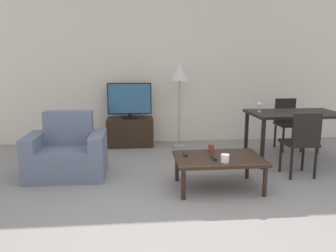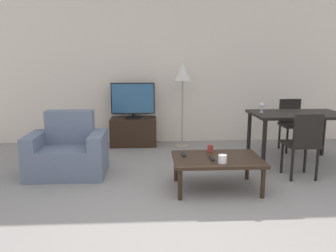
% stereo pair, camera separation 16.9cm
% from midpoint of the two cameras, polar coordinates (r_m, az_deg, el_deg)
% --- Properties ---
extents(ground_plane, '(18.00, 18.00, 0.00)m').
position_cam_midpoint_polar(ground_plane, '(2.96, 6.24, -19.42)').
color(ground_plane, gray).
extents(wall_back, '(7.46, 0.06, 2.70)m').
position_cam_midpoint_polar(wall_back, '(6.18, 0.95, 9.69)').
color(wall_back, beige).
rests_on(wall_back, ground_plane).
extents(armchair, '(1.00, 0.67, 0.85)m').
position_cam_midpoint_polar(armchair, '(4.58, -16.00, -4.55)').
color(armchair, slate).
rests_on(armchair, ground_plane).
extents(tv_stand, '(0.82, 0.46, 0.50)m').
position_cam_midpoint_polar(tv_stand, '(5.99, -5.21, -0.99)').
color(tv_stand, black).
rests_on(tv_stand, ground_plane).
extents(tv, '(0.78, 0.27, 0.64)m').
position_cam_midpoint_polar(tv, '(5.90, -5.31, 4.46)').
color(tv, black).
rests_on(tv, tv_stand).
extents(coffee_table, '(1.04, 0.70, 0.39)m').
position_cam_midpoint_polar(coffee_table, '(3.95, 9.72, -6.00)').
color(coffee_table, black).
rests_on(coffee_table, ground_plane).
extents(dining_table, '(1.34, 0.82, 0.76)m').
position_cam_midpoint_polar(dining_table, '(5.26, 22.47, 1.13)').
color(dining_table, black).
rests_on(dining_table, ground_plane).
extents(dining_chair_near, '(0.40, 0.40, 0.87)m').
position_cam_midpoint_polar(dining_chair_near, '(4.57, 23.46, -2.52)').
color(dining_chair_near, black).
rests_on(dining_chair_near, ground_plane).
extents(dining_chair_far, '(0.40, 0.40, 0.87)m').
position_cam_midpoint_polar(dining_chair_far, '(6.02, 21.49, 0.73)').
color(dining_chair_far, black).
rests_on(dining_chair_far, ground_plane).
extents(floor_lamp, '(0.32, 0.32, 1.49)m').
position_cam_midpoint_polar(floor_lamp, '(5.73, 3.42, 8.72)').
color(floor_lamp, gray).
rests_on(floor_lamp, ground_plane).
extents(remote_primary, '(0.04, 0.15, 0.02)m').
position_cam_midpoint_polar(remote_primary, '(3.85, 8.93, -5.61)').
color(remote_primary, black).
rests_on(remote_primary, coffee_table).
extents(remote_secondary, '(0.04, 0.15, 0.02)m').
position_cam_midpoint_polar(remote_secondary, '(3.98, 3.95, -4.96)').
color(remote_secondary, black).
rests_on(remote_secondary, coffee_table).
extents(cup_white_near, '(0.07, 0.07, 0.08)m').
position_cam_midpoint_polar(cup_white_near, '(4.17, 8.52, -3.85)').
color(cup_white_near, maroon).
rests_on(cup_white_near, coffee_table).
extents(cup_colored_far, '(0.09, 0.09, 0.09)m').
position_cam_midpoint_polar(cup_colored_far, '(3.72, 10.76, -5.66)').
color(cup_colored_far, white).
rests_on(cup_colored_far, coffee_table).
extents(wine_glass_left, '(0.07, 0.07, 0.15)m').
position_cam_midpoint_polar(wine_glass_left, '(5.12, 16.93, 3.43)').
color(wine_glass_left, silver).
rests_on(wine_glass_left, dining_table).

